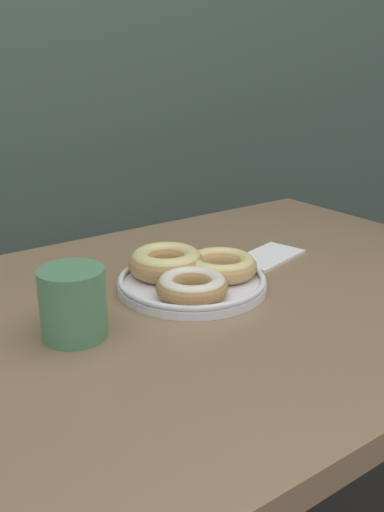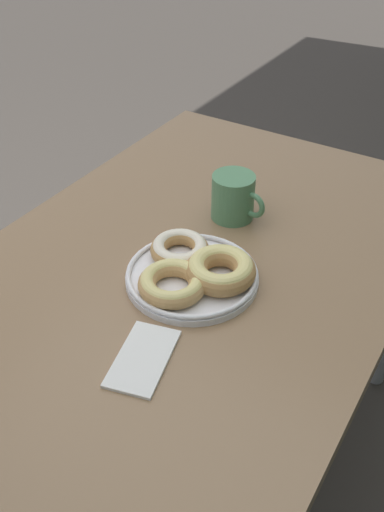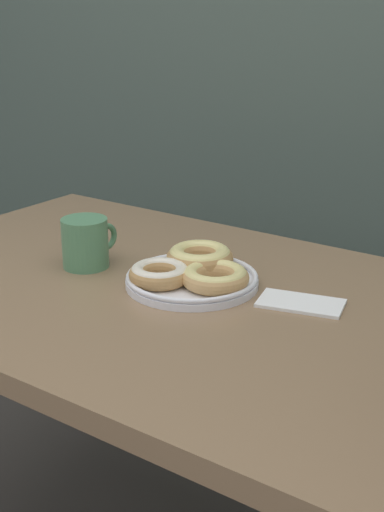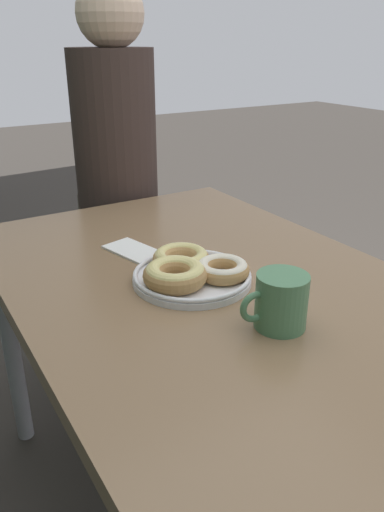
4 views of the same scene
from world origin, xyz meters
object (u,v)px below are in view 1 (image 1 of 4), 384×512
donut_plate (191,273)px  napkin (268,257)px  dining_table (187,339)px  coffee_mug (73,302)px

donut_plate → napkin: (0.21, 0.03, -0.02)m
dining_table → donut_plate: size_ratio=4.68×
dining_table → coffee_mug: 0.23m
donut_plate → napkin: bearing=8.8°
dining_table → donut_plate: 0.11m
coffee_mug → napkin: 0.46m
donut_plate → coffee_mug: bearing=-169.6°
donut_plate → coffee_mug: size_ratio=2.10×
coffee_mug → napkin: (0.45, 0.08, -0.05)m
donut_plate → coffee_mug: 0.24m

